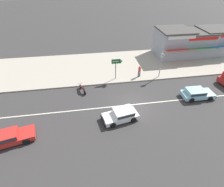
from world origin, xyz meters
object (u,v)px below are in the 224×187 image
object	(u,v)px
shopfront_corner_warung	(173,43)
hatchback_white_2	(121,115)
sedan_red_0	(9,137)
pedestrian_near_clock	(139,70)
shopfront_mid_block	(212,41)
motorcycle_1	(82,88)
street_clock	(162,60)
hatchback_pale_blue_1	(197,93)
shopfront_far_kios	(193,43)
arrow_signboard	(120,62)

from	to	relation	value
shopfront_corner_warung	hatchback_white_2	bearing A→B (deg)	-129.40
sedan_red_0	pedestrian_near_clock	distance (m)	16.75
shopfront_corner_warung	shopfront_mid_block	xyz separation A→B (m)	(7.20, 0.09, -0.10)
hatchback_white_2	shopfront_corner_warung	xyz separation A→B (m)	(11.31, 13.77, 1.74)
motorcycle_1	street_clock	xyz separation A→B (m)	(10.47, 1.72, 2.23)
hatchback_pale_blue_1	motorcycle_1	world-z (taller)	hatchback_pale_blue_1
shopfront_far_kios	arrow_signboard	bearing A→B (deg)	-156.24
hatchback_pale_blue_1	sedan_red_0	bearing A→B (deg)	-169.98
shopfront_mid_block	shopfront_far_kios	size ratio (longest dim) A/B	0.95
pedestrian_near_clock	shopfront_mid_block	distance (m)	15.82
motorcycle_1	hatchback_pale_blue_1	bearing A→B (deg)	-14.02
hatchback_white_2	street_clock	distance (m)	10.05
hatchback_pale_blue_1	arrow_signboard	distance (m)	9.94
hatchback_white_2	motorcycle_1	world-z (taller)	hatchback_white_2
hatchback_pale_blue_1	shopfront_mid_block	world-z (taller)	shopfront_mid_block
motorcycle_1	arrow_signboard	distance (m)	5.82
street_clock	arrow_signboard	bearing A→B (deg)	176.11
street_clock	pedestrian_near_clock	distance (m)	3.16
sedan_red_0	shopfront_far_kios	distance (m)	29.20
arrow_signboard	street_clock	bearing A→B (deg)	-3.89
pedestrian_near_clock	shopfront_mid_block	xyz separation A→B (m)	(14.50, 6.22, 1.13)
motorcycle_1	shopfront_far_kios	xyz separation A→B (m)	(18.67, 8.12, 1.73)
motorcycle_1	pedestrian_near_clock	distance (m)	8.09
hatchback_pale_blue_1	street_clock	distance (m)	6.02
motorcycle_1	hatchback_white_2	bearing A→B (deg)	-55.47
hatchback_pale_blue_1	street_clock	bearing A→B (deg)	117.95
hatchback_white_2	shopfront_far_kios	bearing A→B (deg)	42.34
motorcycle_1	shopfront_mid_block	size ratio (longest dim) A/B	0.35
street_clock	motorcycle_1	bearing A→B (deg)	-170.66
street_clock	pedestrian_near_clock	world-z (taller)	street_clock
shopfront_corner_warung	arrow_signboard	bearing A→B (deg)	-148.39
sedan_red_0	hatchback_white_2	bearing A→B (deg)	7.05
sedan_red_0	arrow_signboard	bearing A→B (deg)	37.72
hatchback_pale_blue_1	street_clock	xyz separation A→B (m)	(-2.65, 5.00, 2.07)
shopfront_mid_block	shopfront_far_kios	distance (m)	3.61
hatchback_white_2	arrow_signboard	size ratio (longest dim) A/B	1.32
shopfront_corner_warung	shopfront_far_kios	xyz separation A→B (m)	(3.60, -0.18, -0.18)
arrow_signboard	shopfront_mid_block	size ratio (longest dim) A/B	0.53
shopfront_corner_warung	shopfront_mid_block	distance (m)	7.20
street_clock	arrow_signboard	size ratio (longest dim) A/B	1.19
street_clock	shopfront_far_kios	world-z (taller)	shopfront_far_kios
motorcycle_1	arrow_signboard	size ratio (longest dim) A/B	0.66
sedan_red_0	pedestrian_near_clock	xyz separation A→B (m)	(14.18, 8.90, 0.56)
hatchback_white_2	shopfront_far_kios	world-z (taller)	shopfront_far_kios
hatchback_pale_blue_1	shopfront_corner_warung	world-z (taller)	shopfront_corner_warung
motorcycle_1	shopfront_far_kios	size ratio (longest dim) A/B	0.33
shopfront_corner_warung	shopfront_mid_block	world-z (taller)	shopfront_corner_warung
arrow_signboard	pedestrian_near_clock	xyz separation A→B (m)	(2.78, 0.08, -1.46)
shopfront_corner_warung	shopfront_far_kios	size ratio (longest dim) A/B	1.01
sedan_red_0	motorcycle_1	size ratio (longest dim) A/B	2.34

